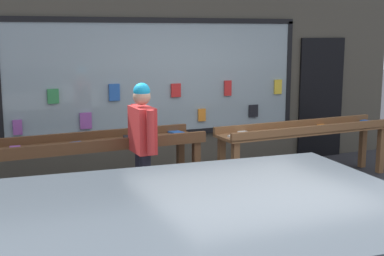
# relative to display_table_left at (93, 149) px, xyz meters

# --- Properties ---
(ground_plane) EXTENTS (40.00, 40.00, 0.00)m
(ground_plane) POSITION_rel_display_table_left_xyz_m (1.61, -1.13, -0.75)
(ground_plane) COLOR #2D2D33
(shopfront_facade) EXTENTS (8.28, 0.29, 3.31)m
(shopfront_facade) POSITION_rel_display_table_left_xyz_m (1.63, 1.26, 0.89)
(shopfront_facade) COLOR #4C473D
(shopfront_facade) RESTS_ON ground_plane
(display_table_left) EXTENTS (2.84, 0.74, 0.92)m
(display_table_left) POSITION_rel_display_table_left_xyz_m (0.00, 0.00, 0.00)
(display_table_left) COLOR brown
(display_table_left) RESTS_ON ground_plane
(display_table_right) EXTENTS (2.84, 0.62, 0.86)m
(display_table_right) POSITION_rel_display_table_left_xyz_m (3.21, 0.00, -0.05)
(display_table_right) COLOR brown
(display_table_right) RESTS_ON ground_plane
(person_browsing) EXTENTS (0.23, 0.65, 1.61)m
(person_browsing) POSITION_rel_display_table_left_xyz_m (0.48, -0.51, 0.18)
(person_browsing) COLOR black
(person_browsing) RESTS_ON ground_plane
(small_dog) EXTENTS (0.24, 0.54, 0.40)m
(small_dog) POSITION_rel_display_table_left_xyz_m (0.87, -0.69, -0.48)
(small_dog) COLOR #99724C
(small_dog) RESTS_ON ground_plane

